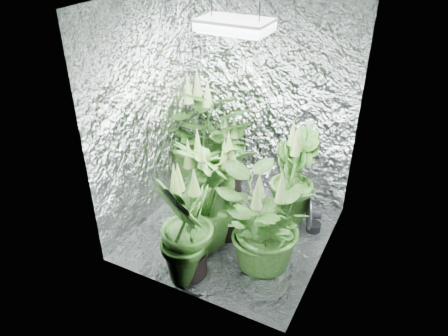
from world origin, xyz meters
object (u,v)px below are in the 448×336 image
plant_d (202,197)px  circulation_fan (312,218)px  plant_e (263,227)px  grow_lamp (235,25)px  plant_c (293,177)px  plant_f (227,191)px  plant_b (229,161)px  plant_g (187,230)px  plant_a (204,133)px

plant_d → circulation_fan: 1.03m
plant_e → circulation_fan: size_ratio=2.95×
grow_lamp → plant_c: 1.50m
plant_f → plant_e: bearing=-31.4°
plant_b → plant_c: plant_c is taller
plant_f → circulation_fan: (0.65, 0.39, -0.33)m
plant_f → grow_lamp: bearing=43.3°
plant_g → plant_e: bearing=35.4°
plant_d → plant_g: 0.42m
plant_a → plant_d: bearing=-61.3°
grow_lamp → plant_g: (-0.07, -0.64, -1.36)m
grow_lamp → circulation_fan: grow_lamp is taller
plant_e → plant_c: bearing=91.8°
plant_b → plant_c: 0.70m
grow_lamp → plant_c: grow_lamp is taller
plant_g → circulation_fan: plant_g is taller
plant_b → plant_g: size_ratio=0.83×
grow_lamp → plant_e: bearing=-36.8°
plant_b → plant_d: bearing=-79.7°
plant_b → circulation_fan: size_ratio=2.58×
plant_e → circulation_fan: (0.21, 0.66, -0.29)m
grow_lamp → plant_c: bearing=49.4°
plant_b → plant_c: (0.69, -0.11, 0.06)m
plant_g → circulation_fan: 1.25m
plant_d → circulation_fan: plant_d is taller
plant_b → plant_e: plant_e is taller
plant_a → plant_c: bearing=-10.7°
grow_lamp → plant_e: 1.48m
plant_c → plant_e: plant_c is taller
plant_c → plant_f: plant_f is taller
plant_a → plant_b: plant_a is taller
grow_lamp → plant_g: bearing=-96.0°
grow_lamp → plant_f: (-0.04, -0.03, -1.36)m
plant_f → plant_g: bearing=-93.0°
plant_d → plant_g: bearing=-76.6°
grow_lamp → plant_f: 1.36m
circulation_fan → plant_d: bearing=-167.1°
plant_b → plant_g: (0.24, -1.19, 0.08)m
grow_lamp → plant_g: size_ratio=0.49×
plant_a → plant_f: bearing=-48.1°
plant_g → plant_c: bearing=67.5°
grow_lamp → plant_d: (-0.16, -0.23, -1.34)m
plant_b → circulation_fan: plant_b is taller
plant_f → plant_d: bearing=-123.5°
plant_f → circulation_fan: plant_f is taller
plant_d → grow_lamp: bearing=54.3°
plant_b → plant_d: 0.80m
grow_lamp → plant_e: size_ratio=0.51×
plant_f → circulation_fan: 0.82m
plant_d → circulation_fan: bearing=36.8°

